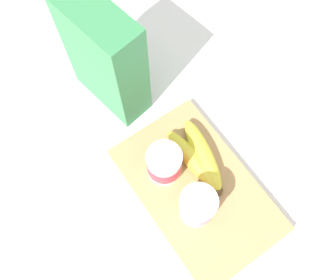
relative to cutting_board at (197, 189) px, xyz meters
name	(u,v)px	position (x,y,z in m)	size (l,w,h in m)	color
ground_plane	(197,191)	(0.00, 0.00, -0.01)	(2.40, 2.40, 0.00)	silver
cutting_board	(197,189)	(0.00, 0.00, 0.00)	(0.34, 0.21, 0.02)	tan
cereal_box	(106,59)	(0.29, 0.02, 0.12)	(0.17, 0.07, 0.26)	#38844C
yogurt_cup_front	(198,206)	(-0.04, 0.03, 0.05)	(0.07, 0.07, 0.08)	white
yogurt_cup_back	(164,164)	(0.07, 0.03, 0.05)	(0.07, 0.07, 0.08)	white
banana_bunch	(199,157)	(0.05, -0.04, 0.03)	(0.17, 0.08, 0.04)	yellow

